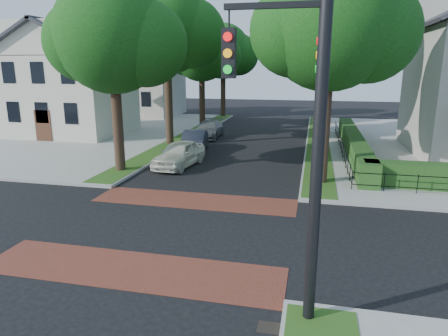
{
  "coord_description": "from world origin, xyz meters",
  "views": [
    {
      "loc": [
        4.98,
        -12.95,
        5.79
      ],
      "look_at": [
        1.36,
        3.1,
        1.6
      ],
      "focal_mm": 32.0,
      "sensor_mm": 36.0,
      "label": 1
    }
  ],
  "objects_px": {
    "parked_car_rear": "(209,129)",
    "traffic_signal": "(309,120)",
    "parked_car_front": "(179,154)",
    "parked_car_middle": "(194,141)"
  },
  "relations": [
    {
      "from": "parked_car_front",
      "to": "traffic_signal",
      "type": "bearing_deg",
      "value": -53.09
    },
    {
      "from": "parked_car_rear",
      "to": "parked_car_middle",
      "type": "bearing_deg",
      "value": -86.96
    },
    {
      "from": "parked_car_middle",
      "to": "parked_car_rear",
      "type": "bearing_deg",
      "value": 85.61
    },
    {
      "from": "traffic_signal",
      "to": "parked_car_middle",
      "type": "bearing_deg",
      "value": 114.11
    },
    {
      "from": "parked_car_rear",
      "to": "parked_car_front",
      "type": "bearing_deg",
      "value": -87.0
    },
    {
      "from": "traffic_signal",
      "to": "parked_car_rear",
      "type": "bearing_deg",
      "value": 109.74
    },
    {
      "from": "traffic_signal",
      "to": "parked_car_middle",
      "type": "distance_m",
      "value": 19.91
    },
    {
      "from": "parked_car_rear",
      "to": "traffic_signal",
      "type": "bearing_deg",
      "value": -72.26
    },
    {
      "from": "traffic_signal",
      "to": "parked_car_middle",
      "type": "xyz_separation_m",
      "value": [
        -7.97,
        17.81,
        -3.98
      ]
    },
    {
      "from": "parked_car_front",
      "to": "parked_car_middle",
      "type": "bearing_deg",
      "value": 102.35
    }
  ]
}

